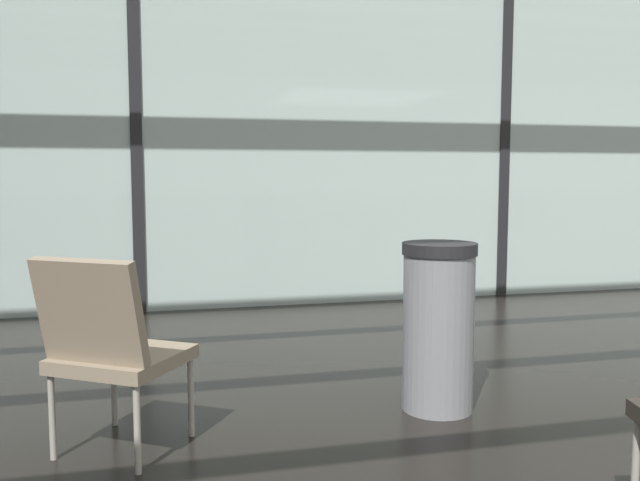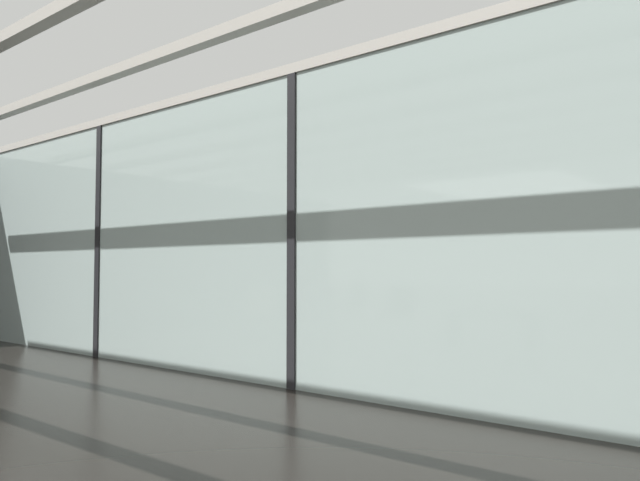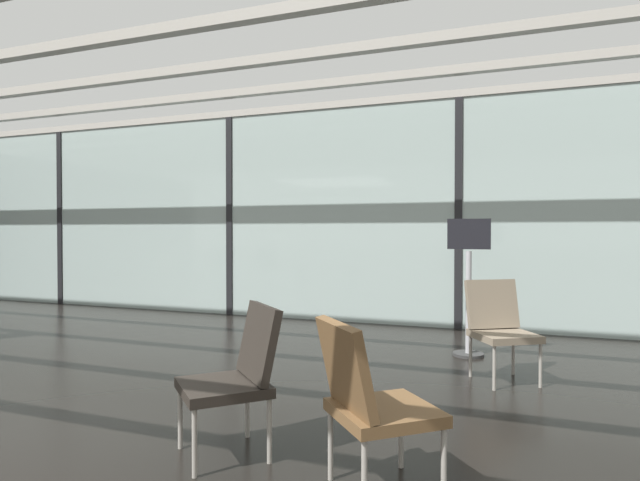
{
  "view_description": "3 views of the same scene",
  "coord_description": "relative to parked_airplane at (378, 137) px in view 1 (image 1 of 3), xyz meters",
  "views": [
    {
      "loc": [
        -3.4,
        -0.89,
        1.2
      ],
      "look_at": [
        -1.67,
        5.96,
        0.51
      ],
      "focal_mm": 37.93,
      "sensor_mm": 36.0,
      "label": 1
    },
    {
      "loc": [
        4.07,
        0.68,
        1.15
      ],
      "look_at": [
        1.22,
        4.12,
        1.36
      ],
      "focal_mm": 34.9,
      "sensor_mm": 36.0,
      "label": 2
    },
    {
      "loc": [
        4.33,
        -2.17,
        1.31
      ],
      "look_at": [
        0.43,
        8.0,
        1.12
      ],
      "focal_mm": 30.09,
      "sensor_mm": 36.0,
      "label": 3
    }
  ],
  "objects": [
    {
      "name": "lounge_chair_1",
      "position": [
        -4.2,
        -8.79,
        -1.4
      ],
      "size": [
        0.69,
        0.7,
        0.87
      ],
      "rotation": [
        0.0,
        0.0,
        2.56
      ],
      "color": "#7F705B",
      "rests_on": "ground"
    },
    {
      "name": "parked_airplane",
      "position": [
        0.0,
        0.0,
        0.0
      ],
      "size": [
        13.47,
        3.78,
        3.78
      ],
      "color": "#B2BCD6",
      "rests_on": "ground"
    },
    {
      "name": "glass_curtain_wall",
      "position": [
        -0.63,
        -5.63,
        -0.35
      ],
      "size": [
        14.0,
        0.08,
        3.09
      ],
      "primitive_type": "cube",
      "color": "#A3B7B2",
      "rests_on": "ground"
    },
    {
      "name": "window_mullion_0",
      "position": [
        -4.13,
        -5.63,
        -0.35
      ],
      "size": [
        0.1,
        0.12,
        3.09
      ],
      "primitive_type": "cube",
      "color": "black",
      "rests_on": "ground"
    },
    {
      "name": "trash_bin",
      "position": [
        -2.62,
        -8.6,
        -1.46
      ],
      "size": [
        0.38,
        0.38,
        0.86
      ],
      "color": "slate",
      "rests_on": "ground"
    },
    {
      "name": "window_mullion_1",
      "position": [
        -0.63,
        -5.63,
        -0.35
      ],
      "size": [
        0.1,
        0.12,
        3.09
      ],
      "primitive_type": "cube",
      "color": "black",
      "rests_on": "ground"
    }
  ]
}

